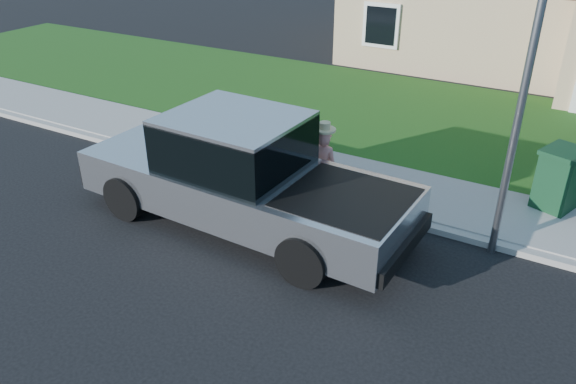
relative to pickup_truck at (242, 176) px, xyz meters
The scene contains 8 objects.
ground 1.80m from the pickup_truck, 69.14° to the right, with size 80.00×80.00×0.00m, color black.
curb 2.35m from the pickup_truck, 44.57° to the left, with size 40.00×0.20×0.12m, color gray.
sidewalk 3.16m from the pickup_truck, 59.59° to the left, with size 40.00×2.00×0.15m, color gray.
lawn 7.33m from the pickup_truck, 77.85° to the left, with size 40.00×7.00×0.10m, color #1B4313.
pickup_truck is the anchor object (origin of this frame).
woman 1.73m from the pickup_truck, 55.42° to the left, with size 0.60×0.43×1.77m.
trash_bin 6.11m from the pickup_truck, 33.46° to the left, with size 0.97×1.04×1.20m.
street_lamp 5.03m from the pickup_truck, 16.61° to the left, with size 0.29×0.72×5.57m.
Camera 1 is at (4.81, -6.22, 5.60)m, focal length 35.00 mm.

